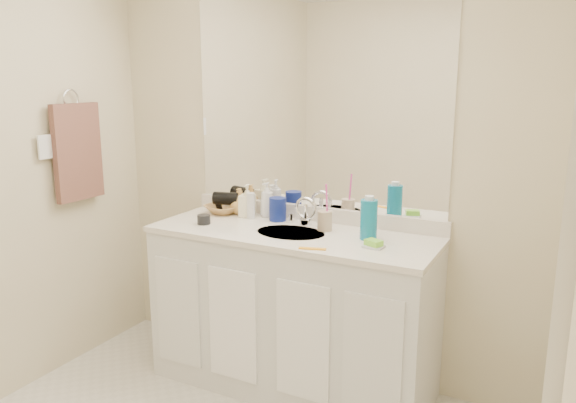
# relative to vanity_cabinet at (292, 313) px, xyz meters

# --- Properties ---
(wall_back) EXTENTS (2.60, 0.02, 2.40)m
(wall_back) POSITION_rel_vanity_cabinet_xyz_m (0.00, 0.28, 0.77)
(wall_back) COLOR beige
(wall_back) RESTS_ON floor
(wall_right) EXTENTS (0.02, 2.60, 2.40)m
(wall_right) POSITION_rel_vanity_cabinet_xyz_m (1.30, -1.02, 0.77)
(wall_right) COLOR beige
(wall_right) RESTS_ON floor
(vanity_cabinet) EXTENTS (1.50, 0.55, 0.85)m
(vanity_cabinet) POSITION_rel_vanity_cabinet_xyz_m (0.00, 0.00, 0.00)
(vanity_cabinet) COLOR silver
(vanity_cabinet) RESTS_ON floor
(countertop) EXTENTS (1.52, 0.57, 0.03)m
(countertop) POSITION_rel_vanity_cabinet_xyz_m (0.00, 0.00, 0.44)
(countertop) COLOR white
(countertop) RESTS_ON vanity_cabinet
(backsplash) EXTENTS (1.52, 0.03, 0.08)m
(backsplash) POSITION_rel_vanity_cabinet_xyz_m (0.00, 0.26, 0.50)
(backsplash) COLOR silver
(backsplash) RESTS_ON countertop
(sink_basin) EXTENTS (0.37, 0.37, 0.02)m
(sink_basin) POSITION_rel_vanity_cabinet_xyz_m (0.00, -0.02, 0.44)
(sink_basin) COLOR beige
(sink_basin) RESTS_ON countertop
(faucet) EXTENTS (0.02, 0.02, 0.11)m
(faucet) POSITION_rel_vanity_cabinet_xyz_m (0.00, 0.16, 0.51)
(faucet) COLOR silver
(faucet) RESTS_ON countertop
(mirror) EXTENTS (1.48, 0.01, 1.20)m
(mirror) POSITION_rel_vanity_cabinet_xyz_m (0.00, 0.27, 1.14)
(mirror) COLOR white
(mirror) RESTS_ON wall_back
(blue_mug) EXTENTS (0.11, 0.11, 0.13)m
(blue_mug) POSITION_rel_vanity_cabinet_xyz_m (-0.18, 0.17, 0.52)
(blue_mug) COLOR navy
(blue_mug) RESTS_ON countertop
(tan_cup) EXTENTS (0.09, 0.09, 0.10)m
(tan_cup) POSITION_rel_vanity_cabinet_xyz_m (0.14, 0.10, 0.51)
(tan_cup) COLOR tan
(tan_cup) RESTS_ON countertop
(toothbrush) EXTENTS (0.01, 0.04, 0.20)m
(toothbrush) POSITION_rel_vanity_cabinet_xyz_m (0.15, 0.10, 0.60)
(toothbrush) COLOR #F13FA9
(toothbrush) RESTS_ON tan_cup
(mouthwash_bottle) EXTENTS (0.11, 0.11, 0.20)m
(mouthwash_bottle) POSITION_rel_vanity_cabinet_xyz_m (0.40, 0.05, 0.55)
(mouthwash_bottle) COLOR #0C7299
(mouthwash_bottle) RESTS_ON countertop
(soap_dish) EXTENTS (0.10, 0.08, 0.01)m
(soap_dish) POSITION_rel_vanity_cabinet_xyz_m (0.47, -0.08, 0.46)
(soap_dish) COLOR silver
(soap_dish) RESTS_ON countertop
(green_soap) EXTENTS (0.09, 0.08, 0.03)m
(green_soap) POSITION_rel_vanity_cabinet_xyz_m (0.47, -0.08, 0.48)
(green_soap) COLOR #82E137
(green_soap) RESTS_ON soap_dish
(orange_comb) EXTENTS (0.13, 0.06, 0.01)m
(orange_comb) POSITION_rel_vanity_cabinet_xyz_m (0.22, -0.23, 0.46)
(orange_comb) COLOR orange
(orange_comb) RESTS_ON countertop
(dark_jar) EXTENTS (0.07, 0.07, 0.05)m
(dark_jar) POSITION_rel_vanity_cabinet_xyz_m (-0.50, -0.09, 0.48)
(dark_jar) COLOR black
(dark_jar) RESTS_ON countertop
(extra_white_bottle) EXTENTS (0.06, 0.06, 0.15)m
(extra_white_bottle) POSITION_rel_vanity_cabinet_xyz_m (-0.33, 0.13, 0.53)
(extra_white_bottle) COLOR white
(extra_white_bottle) RESTS_ON countertop
(soap_bottle_white) EXTENTS (0.09, 0.09, 0.20)m
(soap_bottle_white) POSITION_rel_vanity_cabinet_xyz_m (-0.27, 0.21, 0.56)
(soap_bottle_white) COLOR silver
(soap_bottle_white) RESTS_ON countertop
(soap_bottle_cream) EXTENTS (0.10, 0.10, 0.19)m
(soap_bottle_cream) POSITION_rel_vanity_cabinet_xyz_m (-0.38, 0.17, 0.55)
(soap_bottle_cream) COLOR #FFF8CF
(soap_bottle_cream) RESTS_ON countertop
(soap_bottle_yellow) EXTENTS (0.13, 0.13, 0.15)m
(soap_bottle_yellow) POSITION_rel_vanity_cabinet_xyz_m (-0.45, 0.20, 0.53)
(soap_bottle_yellow) COLOR tan
(soap_bottle_yellow) RESTS_ON countertop
(wicker_basket) EXTENTS (0.25, 0.25, 0.05)m
(wicker_basket) POSITION_rel_vanity_cabinet_xyz_m (-0.54, 0.17, 0.48)
(wicker_basket) COLOR #A77943
(wicker_basket) RESTS_ON countertop
(hair_dryer) EXTENTS (0.17, 0.11, 0.08)m
(hair_dryer) POSITION_rel_vanity_cabinet_xyz_m (-0.52, 0.17, 0.54)
(hair_dryer) COLOR black
(hair_dryer) RESTS_ON wicker_basket
(towel_ring) EXTENTS (0.01, 0.11, 0.11)m
(towel_ring) POSITION_rel_vanity_cabinet_xyz_m (-1.27, -0.25, 1.12)
(towel_ring) COLOR silver
(towel_ring) RESTS_ON wall_left
(hand_towel) EXTENTS (0.04, 0.32, 0.55)m
(hand_towel) POSITION_rel_vanity_cabinet_xyz_m (-1.25, -0.25, 0.82)
(hand_towel) COLOR #4C2F28
(hand_towel) RESTS_ON towel_ring
(switch_plate) EXTENTS (0.01, 0.08, 0.13)m
(switch_plate) POSITION_rel_vanity_cabinet_xyz_m (-1.27, -0.45, 0.88)
(switch_plate) COLOR white
(switch_plate) RESTS_ON wall_left
(door) EXTENTS (0.02, 0.82, 2.00)m
(door) POSITION_rel_vanity_cabinet_xyz_m (1.29, -1.32, 0.57)
(door) COLOR white
(door) RESTS_ON floor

